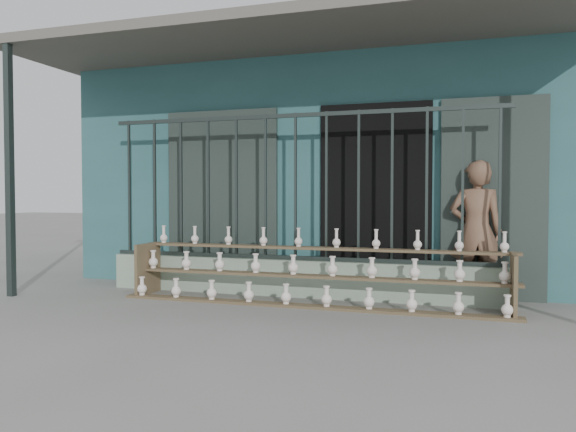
% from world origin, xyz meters
% --- Properties ---
extents(ground, '(60.00, 60.00, 0.00)m').
position_xyz_m(ground, '(0.00, 0.00, 0.00)').
color(ground, slate).
extents(workshop_building, '(7.40, 6.60, 3.21)m').
position_xyz_m(workshop_building, '(0.00, 4.23, 1.62)').
color(workshop_building, '#2B595C').
rests_on(workshop_building, ground).
extents(parapet_wall, '(5.00, 0.20, 0.45)m').
position_xyz_m(parapet_wall, '(0.00, 1.30, 0.23)').
color(parapet_wall, '#8BA28B').
rests_on(parapet_wall, ground).
extents(security_fence, '(5.00, 0.04, 1.80)m').
position_xyz_m(security_fence, '(-0.00, 1.30, 1.35)').
color(security_fence, '#283330').
rests_on(security_fence, parapet_wall).
extents(shelf_rack, '(4.50, 0.68, 0.85)m').
position_xyz_m(shelf_rack, '(0.32, 0.89, 0.36)').
color(shelf_rack, brown).
rests_on(shelf_rack, ground).
extents(elderly_woman, '(0.64, 0.45, 1.65)m').
position_xyz_m(elderly_woman, '(2.11, 1.61, 0.82)').
color(elderly_woman, brown).
rests_on(elderly_woman, ground).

